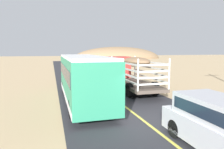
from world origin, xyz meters
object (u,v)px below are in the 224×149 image
(suv_near, at_px, (221,123))
(bus, at_px, (83,77))
(livestock_truck, at_px, (123,69))
(boulder_near_shoulder, at_px, (133,64))
(car_far, at_px, (76,62))

(suv_near, height_order, bus, bus)
(livestock_truck, bearing_deg, bus, -132.81)
(bus, xyz_separation_m, boulder_near_shoulder, (15.34, 28.52, -1.18))
(car_far, bearing_deg, livestock_truck, -88.09)
(suv_near, xyz_separation_m, boulder_near_shoulder, (11.77, 36.97, -0.52))
(suv_near, bearing_deg, car_far, 89.90)
(bus, bearing_deg, boulder_near_shoulder, 61.72)
(boulder_near_shoulder, bearing_deg, bus, -118.28)
(suv_near, xyz_separation_m, livestock_truck, (1.13, 13.53, 0.70))
(suv_near, distance_m, livestock_truck, 13.60)
(livestock_truck, relative_size, bus, 0.97)
(boulder_near_shoulder, bearing_deg, car_far, 145.02)
(suv_near, bearing_deg, boulder_near_shoulder, 72.34)
(suv_near, bearing_deg, bus, 112.89)
(suv_near, relative_size, bus, 0.46)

